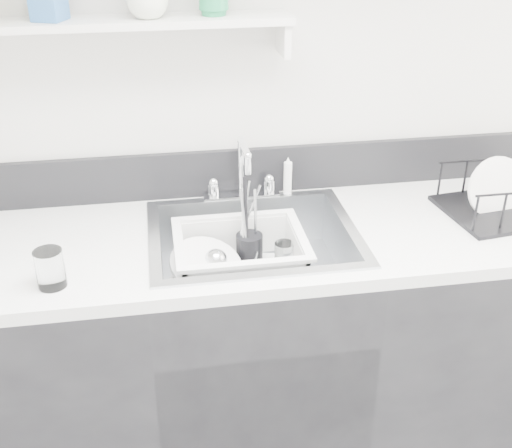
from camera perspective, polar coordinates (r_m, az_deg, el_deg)
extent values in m
cube|color=silver|center=(2.10, -1.59, 12.24)|extent=(3.50, 0.02, 2.60)
cube|color=black|center=(2.24, -0.21, -11.63)|extent=(3.20, 0.62, 0.88)
cube|color=white|center=(1.98, -0.24, -1.36)|extent=(3.20, 0.62, 0.04)
cube|color=black|center=(2.20, -1.48, 4.69)|extent=(3.20, 0.02, 0.16)
cube|color=silver|center=(2.19, -1.30, 2.52)|extent=(0.26, 0.06, 0.02)
cylinder|color=silver|center=(2.17, -3.79, 2.98)|extent=(0.04, 0.04, 0.05)
cylinder|color=silver|center=(2.19, 1.15, 3.33)|extent=(0.04, 0.04, 0.05)
cylinder|color=silver|center=(2.15, -1.33, 4.97)|extent=(0.02, 0.02, 0.20)
cylinder|color=silver|center=(2.04, -1.06, 6.86)|extent=(0.02, 0.15, 0.02)
cylinder|color=white|center=(2.19, 2.84, 4.28)|extent=(0.03, 0.03, 0.14)
cube|color=silver|center=(1.97, -12.01, 17.14)|extent=(1.00, 0.16, 0.02)
cube|color=silver|center=(2.02, 2.45, 16.23)|extent=(0.02, 0.14, 0.10)
cylinder|color=white|center=(2.02, -4.11, -4.89)|extent=(0.25, 0.25, 0.02)
cylinder|color=white|center=(2.02, -4.00, -4.44)|extent=(0.24, 0.24, 0.02)
cylinder|color=white|center=(1.99, -4.45, -3.68)|extent=(0.28, 0.27, 0.10)
cylinder|color=black|center=(2.08, -0.59, -2.30)|extent=(0.09, 0.09, 0.11)
cylinder|color=silver|center=(2.04, -0.98, 0.17)|extent=(0.01, 0.05, 0.21)
cylinder|color=silver|center=(2.03, -0.18, -0.28)|extent=(0.02, 0.04, 0.19)
cylinder|color=black|center=(2.03, -0.91, 0.65)|extent=(0.01, 0.06, 0.24)
cylinder|color=white|center=(2.07, 2.51, -2.79)|extent=(0.07, 0.07, 0.09)
cylinder|color=white|center=(1.78, -17.84, -3.80)|extent=(0.10, 0.10, 0.11)
imported|color=white|center=(2.01, 2.35, -4.66)|extent=(0.13, 0.13, 0.04)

